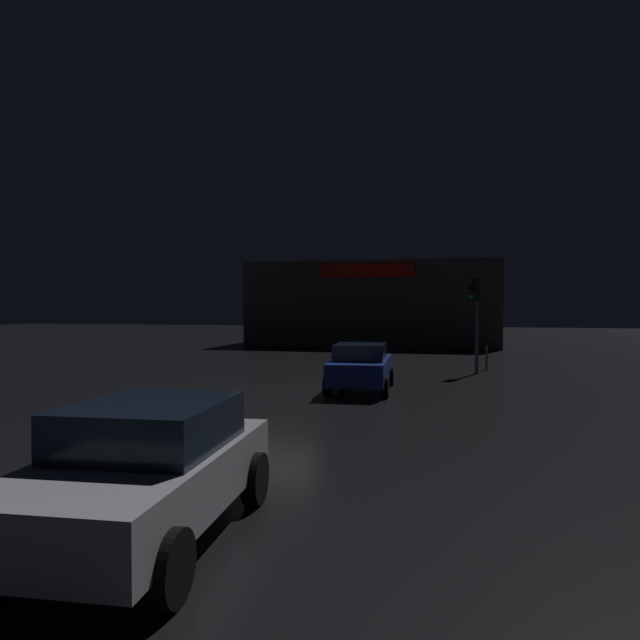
{
  "coord_description": "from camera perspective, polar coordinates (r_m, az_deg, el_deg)",
  "views": [
    {
      "loc": [
        5.48,
        -16.95,
        2.67
      ],
      "look_at": [
        -0.19,
        6.38,
        2.1
      ],
      "focal_mm": 32.64,
      "sensor_mm": 36.0,
      "label": 1
    }
  ],
  "objects": [
    {
      "name": "ground_plane",
      "position": [
        18.01,
        -4.23,
        -7.17
      ],
      "size": [
        120.0,
        120.0,
        0.0
      ],
      "primitive_type": "plane",
      "color": "black"
    },
    {
      "name": "store_building",
      "position": [
        41.68,
        5.57,
        1.56
      ],
      "size": [
        16.72,
        9.35,
        5.64
      ],
      "color": "#4C4742",
      "rests_on": "ground"
    },
    {
      "name": "traffic_signal_opposite",
      "position": [
        23.66,
        14.96,
        1.4
      ],
      "size": [
        0.42,
        0.43,
        3.78
      ],
      "color": "#595B60",
      "rests_on": "ground"
    },
    {
      "name": "car_near",
      "position": [
        18.47,
        4.03,
        -4.55
      ],
      "size": [
        2.12,
        4.24,
        1.49
      ],
      "color": "navy",
      "rests_on": "ground"
    },
    {
      "name": "car_far",
      "position": [
        7.18,
        -16.69,
        -13.72
      ],
      "size": [
        2.29,
        4.22,
        1.55
      ],
      "color": "#B7B7BF",
      "rests_on": "ground"
    },
    {
      "name": "bollard_kerb_a",
      "position": [
        25.46,
        16.01,
        -3.61
      ],
      "size": [
        0.09,
        0.09,
        0.99
      ],
      "primitive_type": "cylinder",
      "color": "#595B60",
      "rests_on": "ground"
    },
    {
      "name": "bollard_kerb_b",
      "position": [
        24.58,
        4.11,
        -3.62
      ],
      "size": [
        0.09,
        0.09,
        1.08
      ],
      "primitive_type": "cylinder",
      "color": "gold",
      "rests_on": "ground"
    }
  ]
}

